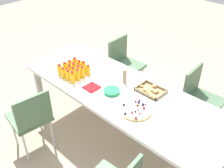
% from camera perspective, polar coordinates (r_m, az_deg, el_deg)
% --- Properties ---
extents(ground_plane, '(12.00, 12.00, 0.00)m').
position_cam_1_polar(ground_plane, '(3.21, 1.87, -11.93)').
color(ground_plane, tan).
extents(party_table, '(2.40, 0.85, 0.72)m').
position_cam_1_polar(party_table, '(2.77, 2.12, -2.37)').
color(party_table, white).
rests_on(party_table, ground_plane).
extents(chair_far_right, '(0.41, 0.41, 0.83)m').
position_cam_1_polar(chair_far_right, '(3.19, 18.82, -2.47)').
color(chair_far_right, '#4C6B4C').
rests_on(chair_far_right, ground_plane).
extents(chair_far_left, '(0.41, 0.41, 0.83)m').
position_cam_1_polar(chair_far_left, '(3.71, 2.66, 5.01)').
color(chair_far_left, '#4C6B4C').
rests_on(chair_far_left, ground_plane).
extents(chair_near_left, '(0.45, 0.45, 0.83)m').
position_cam_1_polar(chair_near_left, '(2.87, -17.54, -6.95)').
color(chair_near_left, '#4C6B4C').
rests_on(chair_near_left, ground_plane).
extents(juice_bottle_0, '(0.05, 0.05, 0.14)m').
position_cam_1_polar(juice_bottle_0, '(3.01, -11.56, 3.08)').
color(juice_bottle_0, '#FAAF14').
rests_on(juice_bottle_0, party_table).
extents(juice_bottle_1, '(0.05, 0.05, 0.13)m').
position_cam_1_polar(juice_bottle_1, '(2.95, -10.75, 2.40)').
color(juice_bottle_1, '#FAAD14').
rests_on(juice_bottle_1, party_table).
extents(juice_bottle_2, '(0.06, 0.06, 0.13)m').
position_cam_1_polar(juice_bottle_2, '(2.90, -9.72, 1.93)').
color(juice_bottle_2, '#F9AC14').
rests_on(juice_bottle_2, party_table).
extents(juice_bottle_3, '(0.05, 0.05, 0.14)m').
position_cam_1_polar(juice_bottle_3, '(2.84, -8.71, 1.43)').
color(juice_bottle_3, '#F9AC14').
rests_on(juice_bottle_3, party_table).
extents(juice_bottle_4, '(0.06, 0.06, 0.14)m').
position_cam_1_polar(juice_bottle_4, '(3.04, -10.33, 3.57)').
color(juice_bottle_4, '#F9AE14').
rests_on(juice_bottle_4, party_table).
extents(juice_bottle_5, '(0.06, 0.06, 0.14)m').
position_cam_1_polar(juice_bottle_5, '(2.99, -9.41, 3.11)').
color(juice_bottle_5, '#FAAF14').
rests_on(juice_bottle_5, party_table).
extents(juice_bottle_6, '(0.06, 0.06, 0.13)m').
position_cam_1_polar(juice_bottle_6, '(2.94, -8.62, 2.56)').
color(juice_bottle_6, '#FAAB14').
rests_on(juice_bottle_6, party_table).
extents(juice_bottle_7, '(0.06, 0.06, 0.14)m').
position_cam_1_polar(juice_bottle_7, '(2.89, -7.65, 2.07)').
color(juice_bottle_7, '#FAAD14').
rests_on(juice_bottle_7, party_table).
extents(juice_bottle_8, '(0.06, 0.06, 0.13)m').
position_cam_1_polar(juice_bottle_8, '(3.08, -9.31, 4.06)').
color(juice_bottle_8, '#FAAE14').
rests_on(juice_bottle_8, party_table).
extents(juice_bottle_9, '(0.06, 0.06, 0.13)m').
position_cam_1_polar(juice_bottle_9, '(3.03, -8.43, 3.55)').
color(juice_bottle_9, '#FAAC14').
rests_on(juice_bottle_9, party_table).
extents(juice_bottle_10, '(0.05, 0.05, 0.13)m').
position_cam_1_polar(juice_bottle_10, '(2.98, -7.47, 3.06)').
color(juice_bottle_10, '#F8AC14').
rests_on(juice_bottle_10, party_table).
extents(juice_bottle_11, '(0.05, 0.05, 0.14)m').
position_cam_1_polar(juice_bottle_11, '(2.92, -6.60, 2.61)').
color(juice_bottle_11, '#F9AD14').
rests_on(juice_bottle_11, party_table).
extents(juice_bottle_12, '(0.06, 0.06, 0.14)m').
position_cam_1_polar(juice_bottle_12, '(3.11, -8.24, 4.59)').
color(juice_bottle_12, '#F9AE14').
rests_on(juice_bottle_12, party_table).
extents(juice_bottle_13, '(0.06, 0.06, 0.14)m').
position_cam_1_polar(juice_bottle_13, '(3.06, -7.25, 4.10)').
color(juice_bottle_13, '#FAAC14').
rests_on(juice_bottle_13, party_table).
extents(juice_bottle_14, '(0.06, 0.06, 0.15)m').
position_cam_1_polar(juice_bottle_14, '(3.01, -6.32, 3.71)').
color(juice_bottle_14, '#FAAE14').
rests_on(juice_bottle_14, party_table).
extents(juice_bottle_15, '(0.05, 0.05, 0.13)m').
position_cam_1_polar(juice_bottle_15, '(2.96, -5.30, 3.06)').
color(juice_bottle_15, '#F9AB14').
rests_on(juice_bottle_15, party_table).
extents(fruit_pizza, '(0.31, 0.31, 0.05)m').
position_cam_1_polar(fruit_pizza, '(2.46, 5.31, -5.73)').
color(fruit_pizza, tan).
rests_on(fruit_pizza, party_table).
extents(snack_tray, '(0.29, 0.21, 0.04)m').
position_cam_1_polar(snack_tray, '(2.74, 8.65, -1.41)').
color(snack_tray, olive).
rests_on(snack_tray, party_table).
extents(plate_stack, '(0.17, 0.17, 0.03)m').
position_cam_1_polar(plate_stack, '(2.69, -0.08, -1.59)').
color(plate_stack, '#1E8C4C').
rests_on(plate_stack, party_table).
extents(napkin_stack, '(0.15, 0.15, 0.01)m').
position_cam_1_polar(napkin_stack, '(2.77, -4.54, -0.74)').
color(napkin_stack, red).
rests_on(napkin_stack, party_table).
extents(cardboard_tube, '(0.04, 0.04, 0.17)m').
position_cam_1_polar(cardboard_tube, '(2.80, 2.84, 1.70)').
color(cardboard_tube, '#9E7A56').
rests_on(cardboard_tube, party_table).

